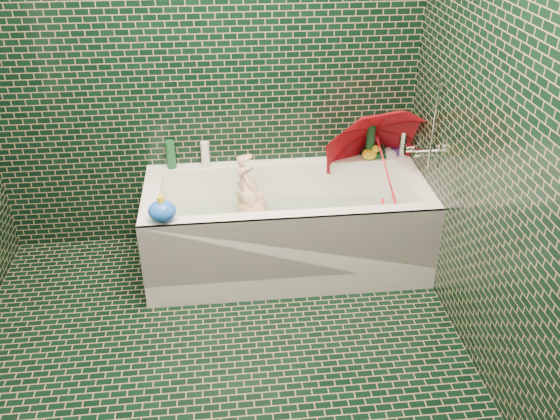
{
  "coord_description": "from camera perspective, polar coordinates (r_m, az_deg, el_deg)",
  "views": [
    {
      "loc": [
        0.07,
        -2.06,
        2.24
      ],
      "look_at": [
        0.39,
        0.82,
        0.51
      ],
      "focal_mm": 38.0,
      "sensor_mm": 36.0,
      "label": 1
    }
  ],
  "objects": [
    {
      "name": "soap_bottle_c",
      "position": [
        3.91,
        9.57,
        4.84
      ],
      "size": [
        0.13,
        0.13,
        0.16
      ],
      "primitive_type": "imported",
      "rotation": [
        0.0,
        0.0,
        -0.03
      ],
      "color": "#144624",
      "rests_on": "bathtub"
    },
    {
      "name": "wall_back",
      "position": [
        3.6,
        -7.42,
        14.65
      ],
      "size": [
        2.8,
        0.0,
        2.8
      ],
      "primitive_type": "plane",
      "rotation": [
        1.57,
        0.0,
        0.0
      ],
      "color": "black",
      "rests_on": "floor"
    },
    {
      "name": "wall_right",
      "position": [
        2.59,
        22.74,
        5.95
      ],
      "size": [
        0.0,
        2.8,
        2.8
      ],
      "primitive_type": "plane",
      "rotation": [
        1.57,
        0.0,
        -1.57
      ],
      "color": "black",
      "rests_on": "floor"
    },
    {
      "name": "floor",
      "position": [
        3.04,
        -5.84,
        -16.78
      ],
      "size": [
        2.8,
        2.8,
        0.0
      ],
      "primitive_type": "plane",
      "color": "black",
      "rests_on": "ground"
    },
    {
      "name": "soap_bottle_b",
      "position": [
        3.97,
        11.2,
        5.07
      ],
      "size": [
        0.11,
        0.12,
        0.21
      ],
      "primitive_type": "imported",
      "rotation": [
        0.0,
        0.0,
        -0.24
      ],
      "color": "#421F76",
      "rests_on": "bathtub"
    },
    {
      "name": "rubber_duck",
      "position": [
        3.88,
        8.72,
        5.42
      ],
      "size": [
        0.13,
        0.11,
        0.1
      ],
      "rotation": [
        0.0,
        0.0,
        -0.35
      ],
      "color": "yellow",
      "rests_on": "bathtub"
    },
    {
      "name": "soap_bottle_a",
      "position": [
        3.94,
        10.5,
        4.96
      ],
      "size": [
        0.11,
        0.11,
        0.26
      ],
      "primitive_type": "imported",
      "rotation": [
        0.0,
        0.0,
        -0.15
      ],
      "color": "white",
      "rests_on": "bathtub"
    },
    {
      "name": "water",
      "position": [
        3.66,
        0.61,
        -1.13
      ],
      "size": [
        1.48,
        0.53,
        0.0
      ],
      "primitive_type": "cube",
      "color": "silver",
      "rests_on": "bathtub"
    },
    {
      "name": "bottle_right_tall",
      "position": [
        3.87,
        8.69,
        6.55
      ],
      "size": [
        0.07,
        0.07,
        0.24
      ],
      "primitive_type": "cylinder",
      "rotation": [
        0.0,
        0.0,
        -0.38
      ],
      "color": "#144624",
      "rests_on": "bathtub"
    },
    {
      "name": "bottle_right_pump",
      "position": [
        3.95,
        11.74,
        6.3
      ],
      "size": [
        0.07,
        0.07,
        0.18
      ],
      "primitive_type": "cylinder",
      "rotation": [
        0.0,
        0.0,
        -0.42
      ],
      "color": "silver",
      "rests_on": "bathtub"
    },
    {
      "name": "bottle_left_short",
      "position": [
        3.76,
        -7.2,
        5.31
      ],
      "size": [
        0.06,
        0.06,
        0.17
      ],
      "primitive_type": "cylinder",
      "rotation": [
        0.0,
        0.0,
        -0.12
      ],
      "color": "white",
      "rests_on": "bathtub"
    },
    {
      "name": "bath_toy",
      "position": [
        3.22,
        -11.29,
        -0.09
      ],
      "size": [
        0.19,
        0.17,
        0.15
      ],
      "rotation": [
        0.0,
        0.0,
        0.38
      ],
      "color": "blue",
      "rests_on": "bathtub"
    },
    {
      "name": "bathtub",
      "position": [
        3.69,
        0.64,
        -2.44
      ],
      "size": [
        1.7,
        0.75,
        0.55
      ],
      "color": "white",
      "rests_on": "floor"
    },
    {
      "name": "umbrella",
      "position": [
        3.7,
        10.06,
        4.31
      ],
      "size": [
        0.81,
        0.93,
        0.97
      ],
      "primitive_type": "imported",
      "rotation": [
        0.5,
        -0.15,
        -0.03
      ],
      "color": "red",
      "rests_on": "bathtub"
    },
    {
      "name": "bottle_left_tall",
      "position": [
        3.78,
        -10.47,
        5.26
      ],
      "size": [
        0.07,
        0.07,
        0.18
      ],
      "primitive_type": "cylinder",
      "rotation": [
        0.0,
        0.0,
        -0.19
      ],
      "color": "#144624",
      "rests_on": "bathtub"
    },
    {
      "name": "child",
      "position": [
        3.61,
        -1.86,
        -1.41
      ],
      "size": [
        0.92,
        0.42,
        0.39
      ],
      "primitive_type": "imported",
      "rotation": [
        -1.35,
        0.0,
        -1.69
      ],
      "color": "tan",
      "rests_on": "bathtub"
    },
    {
      "name": "faucet",
      "position": [
        3.61,
        13.7,
        5.96
      ],
      "size": [
        0.18,
        0.19,
        0.55
      ],
      "color": "silver",
      "rests_on": "wall_right"
    },
    {
      "name": "bath_mat",
      "position": [
        3.74,
        0.6,
        -3.0
      ],
      "size": [
        1.35,
        0.47,
        0.01
      ],
      "primitive_type": "cube",
      "color": "#57D129",
      "rests_on": "bathtub"
    }
  ]
}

